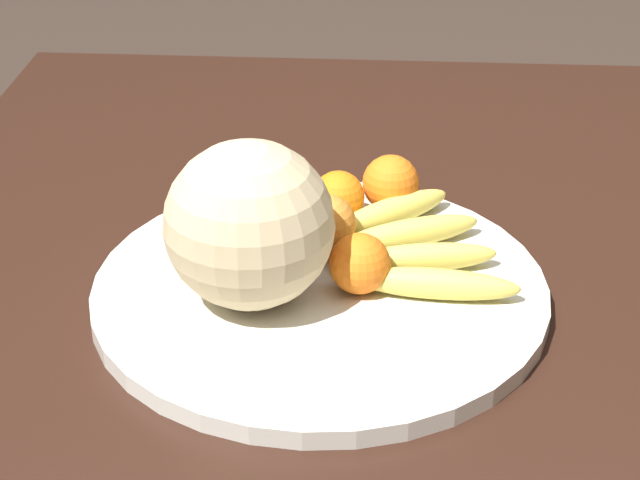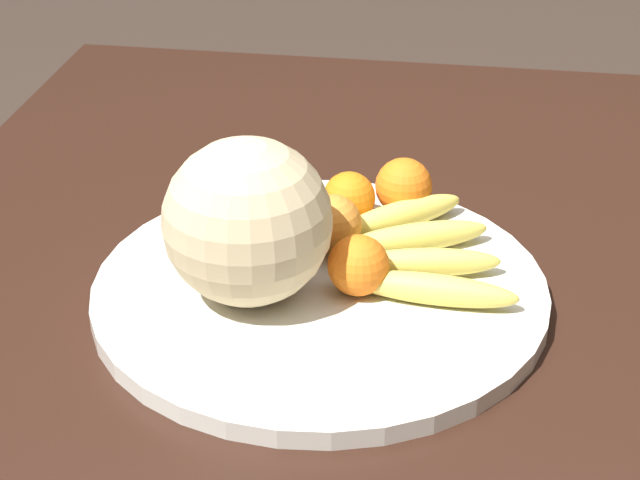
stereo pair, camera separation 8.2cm
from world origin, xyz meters
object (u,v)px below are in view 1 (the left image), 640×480
at_px(orange_back_left, 391,183).
at_px(kitchen_table, 365,340).
at_px(orange_front_left, 251,187).
at_px(melon, 249,225).
at_px(produce_tag, 322,234).
at_px(orange_back_right, 360,264).
at_px(orange_mid_center, 238,213).
at_px(orange_front_right, 338,197).
at_px(fruit_bowl, 320,290).
at_px(orange_top_small, 326,224).
at_px(banana_bunch, 413,246).

bearing_deg(orange_back_left, kitchen_table, 167.54).
height_order(kitchen_table, orange_front_left, orange_front_left).
bearing_deg(orange_front_left, melon, -173.23).
height_order(kitchen_table, melon, melon).
bearing_deg(produce_tag, orange_back_right, 175.85).
bearing_deg(orange_mid_center, orange_back_right, -124.82).
xyz_separation_m(orange_front_right, orange_back_right, (-0.14, -0.03, 0.00)).
relative_size(fruit_bowl, melon, 2.79).
bearing_deg(orange_top_small, orange_front_left, 47.37).
relative_size(fruit_bowl, banana_bunch, 2.04).
relative_size(kitchen_table, orange_top_small, 19.85).
height_order(melon, produce_tag, melon).
bearing_deg(orange_back_right, orange_mid_center, 55.18).
relative_size(melon, orange_front_left, 2.80).
xyz_separation_m(banana_bunch, orange_front_left, (0.10, 0.18, 0.01)).
xyz_separation_m(orange_back_left, orange_top_small, (-0.10, 0.07, -0.00)).
height_order(orange_front_right, orange_top_small, orange_top_small).
relative_size(banana_bunch, orange_front_right, 3.87).
bearing_deg(melon, orange_top_small, -34.85).
bearing_deg(melon, orange_back_right, -78.66).
bearing_deg(produce_tag, kitchen_table, -151.56).
bearing_deg(orange_mid_center, melon, -166.52).
relative_size(banana_bunch, orange_back_left, 3.52).
distance_m(orange_back_right, produce_tag, 0.12).
xyz_separation_m(orange_mid_center, orange_back_left, (0.08, -0.16, -0.00)).
xyz_separation_m(orange_front_left, orange_mid_center, (-0.07, 0.01, 0.00)).
distance_m(orange_mid_center, produce_tag, 0.09).
bearing_deg(banana_bunch, orange_top_small, 154.56).
distance_m(kitchen_table, orange_back_right, 0.16).
bearing_deg(orange_top_small, fruit_bowl, 178.07).
xyz_separation_m(melon, orange_mid_center, (0.11, 0.03, -0.05)).
bearing_deg(produce_tag, melon, 127.74).
bearing_deg(kitchen_table, banana_bunch, -100.10).
bearing_deg(orange_back_right, orange_front_left, 38.67).
bearing_deg(orange_mid_center, orange_front_right, -64.32).
bearing_deg(orange_front_right, orange_back_right, -168.82).
bearing_deg(orange_mid_center, banana_bunch, -98.97).
bearing_deg(kitchen_table, fruit_bowl, 142.95).
xyz_separation_m(orange_front_left, produce_tag, (-0.05, -0.08, -0.03)).
relative_size(melon, orange_back_right, 2.69).
relative_size(kitchen_table, orange_back_left, 19.64).
xyz_separation_m(melon, orange_front_right, (0.16, -0.08, -0.05)).
xyz_separation_m(orange_front_left, orange_back_left, (0.02, -0.15, 0.00)).
relative_size(orange_front_left, orange_back_right, 0.96).
bearing_deg(orange_top_small, melon, 145.15).
bearing_deg(kitchen_table, orange_front_right, 25.91).
xyz_separation_m(orange_back_right, produce_tag, (0.11, 0.04, -0.03)).
bearing_deg(orange_back_right, orange_front_right, 11.18).
distance_m(banana_bunch, orange_back_left, 0.11).
height_order(fruit_bowl, orange_mid_center, orange_mid_center).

